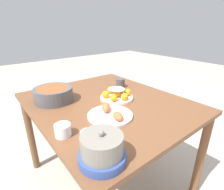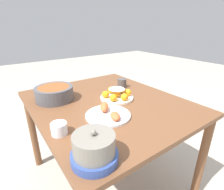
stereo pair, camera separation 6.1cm
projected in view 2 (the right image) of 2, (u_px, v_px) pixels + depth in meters
The scene contains 9 objects.
ground_plane at pixel (108, 178), 1.60m from camera, with size 12.00×12.00×0.00m, color #B2A899.
dining_table at pixel (107, 113), 1.35m from camera, with size 1.21×1.03×0.77m.
cake_plate at pixel (117, 95), 1.34m from camera, with size 0.25×0.25×0.09m.
serving_bowl at pixel (54, 93), 1.31m from camera, with size 0.28×0.28×0.10m.
sauce_bowl at pixel (84, 133), 0.90m from camera, with size 0.09×0.09×0.03m.
seafood_platter at pixel (108, 114), 1.09m from camera, with size 0.28×0.28×0.06m.
cup_near at pixel (122, 83), 1.58m from camera, with size 0.08×0.08×0.08m.
cup_far at pixel (59, 129), 0.91m from camera, with size 0.08×0.08×0.06m.
warming_pot at pixel (94, 149), 0.72m from camera, with size 0.20×0.20×0.15m.
Camera 2 is at (-1.00, 0.66, 1.31)m, focal length 28.00 mm.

